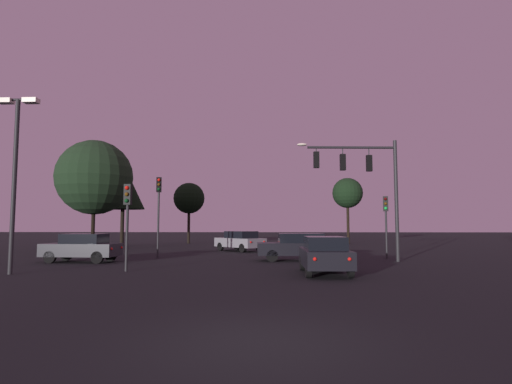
% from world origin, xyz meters
% --- Properties ---
extents(ground_plane, '(168.00, 168.00, 0.00)m').
position_xyz_m(ground_plane, '(0.00, 24.50, 0.00)').
color(ground_plane, black).
rests_on(ground_plane, ground).
extents(traffic_signal_mast_arm, '(5.56, 0.60, 6.69)m').
position_xyz_m(traffic_signal_mast_arm, '(5.37, 15.58, 4.75)').
color(traffic_signal_mast_arm, '#232326').
rests_on(traffic_signal_mast_arm, ground).
extents(traffic_light_corner_left, '(0.31, 0.35, 3.77)m').
position_xyz_m(traffic_light_corner_left, '(-6.05, 10.43, 2.69)').
color(traffic_light_corner_left, '#232326').
rests_on(traffic_light_corner_left, ground).
extents(traffic_light_corner_right, '(0.35, 0.38, 3.73)m').
position_xyz_m(traffic_light_corner_right, '(7.10, 17.91, 2.66)').
color(traffic_light_corner_right, '#232326').
rests_on(traffic_light_corner_right, ground).
extents(traffic_light_median, '(0.34, 0.38, 4.88)m').
position_xyz_m(traffic_light_median, '(-6.61, 17.30, 3.43)').
color(traffic_light_median, '#232326').
rests_on(traffic_light_median, ground).
extents(car_nearside_lane, '(1.85, 4.09, 1.52)m').
position_xyz_m(car_nearside_lane, '(2.37, 9.88, 0.79)').
color(car_nearside_lane, black).
rests_on(car_nearside_lane, ground).
extents(car_crossing_left, '(4.07, 1.96, 1.52)m').
position_xyz_m(car_crossing_left, '(-10.01, 14.72, 0.79)').
color(car_crossing_left, '#232328').
rests_on(car_crossing_left, ground).
extents(car_crossing_right, '(4.73, 1.99, 1.52)m').
position_xyz_m(car_crossing_right, '(1.73, 16.13, 0.80)').
color(car_crossing_right, black).
rests_on(car_crossing_right, ground).
extents(car_far_lane, '(4.16, 4.22, 1.52)m').
position_xyz_m(car_far_lane, '(-2.23, 24.34, 0.79)').
color(car_far_lane, gray).
rests_on(car_far_lane, ground).
extents(parking_lot_lamp_post, '(1.70, 0.36, 7.28)m').
position_xyz_m(parking_lot_lamp_post, '(-10.38, 9.24, 4.68)').
color(parking_lot_lamp_post, '#232326').
rests_on(parking_lot_lamp_post, ground).
extents(tree_behind_sign, '(3.25, 3.25, 7.07)m').
position_xyz_m(tree_behind_sign, '(8.35, 37.21, 5.41)').
color(tree_behind_sign, black).
rests_on(tree_behind_sign, ground).
extents(tree_left_far, '(3.38, 3.38, 6.62)m').
position_xyz_m(tree_left_far, '(-8.87, 37.27, 4.90)').
color(tree_left_far, black).
rests_on(tree_left_far, ground).
extents(tree_center_horizon, '(5.94, 5.94, 8.76)m').
position_xyz_m(tree_center_horizon, '(-13.93, 24.80, 5.78)').
color(tree_center_horizon, black).
rests_on(tree_center_horizon, ground).
extents(tree_right_cluster, '(4.13, 4.13, 7.87)m').
position_xyz_m(tree_right_cluster, '(-14.17, 31.74, 5.68)').
color(tree_right_cluster, black).
rests_on(tree_right_cluster, ground).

